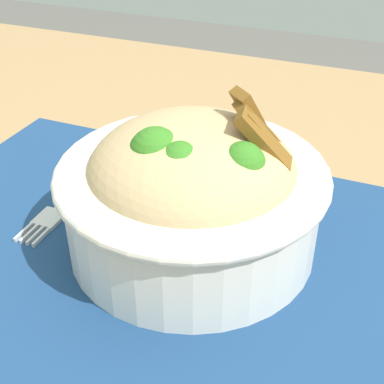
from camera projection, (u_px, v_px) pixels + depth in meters
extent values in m
cube|color=#99754C|center=(199.00, 286.00, 0.43)|extent=(1.30, 0.98, 0.04)
cylinder|color=olive|center=(16.00, 206.00, 1.14)|extent=(0.04, 0.04, 0.67)
cube|color=navy|center=(161.00, 246.00, 0.44)|extent=(0.48, 0.33, 0.00)
cylinder|color=silver|center=(192.00, 206.00, 0.42)|extent=(0.20, 0.20, 0.07)
torus|color=silver|center=(192.00, 172.00, 0.40)|extent=(0.21, 0.21, 0.01)
ellipsoid|color=tan|center=(192.00, 171.00, 0.40)|extent=(0.18, 0.18, 0.08)
sphere|color=#306F1E|center=(243.00, 164.00, 0.36)|extent=(0.03, 0.03, 0.03)
sphere|color=#306F1E|center=(181.00, 164.00, 0.36)|extent=(0.03, 0.03, 0.03)
sphere|color=#306F1E|center=(155.00, 154.00, 0.37)|extent=(0.04, 0.04, 0.04)
cylinder|color=orange|center=(240.00, 149.00, 0.39)|extent=(0.03, 0.03, 0.01)
cube|color=brown|center=(264.00, 141.00, 0.37)|extent=(0.05, 0.03, 0.04)
cube|color=brown|center=(264.00, 135.00, 0.38)|extent=(0.04, 0.03, 0.04)
cube|color=brown|center=(260.00, 127.00, 0.39)|extent=(0.04, 0.04, 0.04)
cube|color=brown|center=(254.00, 119.00, 0.40)|extent=(0.04, 0.04, 0.05)
cube|color=silver|center=(83.00, 186.00, 0.51)|extent=(0.01, 0.06, 0.00)
cube|color=silver|center=(62.00, 207.00, 0.48)|extent=(0.01, 0.01, 0.00)
cube|color=silver|center=(49.00, 218.00, 0.46)|extent=(0.02, 0.03, 0.00)
cube|color=silver|center=(23.00, 232.00, 0.45)|extent=(0.00, 0.02, 0.00)
cube|color=silver|center=(29.00, 234.00, 0.45)|extent=(0.00, 0.02, 0.00)
cube|color=silver|center=(35.00, 236.00, 0.44)|extent=(0.00, 0.02, 0.00)
cube|color=silver|center=(41.00, 237.00, 0.44)|extent=(0.00, 0.02, 0.00)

